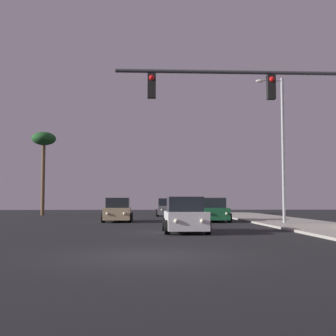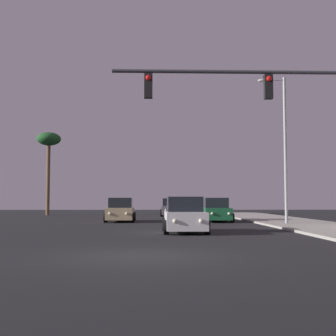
{
  "view_description": "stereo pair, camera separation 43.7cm",
  "coord_description": "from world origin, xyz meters",
  "px_view_note": "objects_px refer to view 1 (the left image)",
  "views": [
    {
      "loc": [
        -0.1,
        -12.91,
        1.53
      ],
      "look_at": [
        1.05,
        10.13,
        3.11
      ],
      "focal_mm": 50.0,
      "sensor_mm": 36.0,
      "label": 1
    },
    {
      "loc": [
        0.34,
        -12.93,
        1.53
      ],
      "look_at": [
        1.05,
        10.13,
        3.11
      ],
      "focal_mm": 50.0,
      "sensor_mm": 36.0,
      "label": 2
    }
  ],
  "objects_px": {
    "street_lamp": "(281,142)",
    "palm_tree_far": "(44,143)",
    "car_green": "(213,211)",
    "traffic_light_mast": "(283,111)",
    "car_tan": "(118,211)",
    "car_grey": "(167,208)",
    "car_white": "(185,216)"
  },
  "relations": [
    {
      "from": "street_lamp",
      "to": "palm_tree_far",
      "type": "xyz_separation_m",
      "value": [
        -18.5,
        18.6,
        2.09
      ]
    },
    {
      "from": "car_green",
      "to": "traffic_light_mast",
      "type": "xyz_separation_m",
      "value": [
        0.23,
        -16.17,
        4.05
      ]
    },
    {
      "from": "car_green",
      "to": "street_lamp",
      "type": "height_order",
      "value": "street_lamp"
    },
    {
      "from": "palm_tree_far",
      "to": "car_green",
      "type": "bearing_deg",
      "value": -43.1
    },
    {
      "from": "car_tan",
      "to": "palm_tree_far",
      "type": "height_order",
      "value": "palm_tree_far"
    },
    {
      "from": "car_tan",
      "to": "street_lamp",
      "type": "relative_size",
      "value": 0.48
    },
    {
      "from": "car_green",
      "to": "traffic_light_mast",
      "type": "relative_size",
      "value": 0.49
    },
    {
      "from": "car_grey",
      "to": "traffic_light_mast",
      "type": "distance_m",
      "value": 28.01
    },
    {
      "from": "car_grey",
      "to": "car_tan",
      "type": "xyz_separation_m",
      "value": [
        -3.99,
        -11.17,
        0.0
      ]
    },
    {
      "from": "car_grey",
      "to": "street_lamp",
      "type": "relative_size",
      "value": 0.48
    },
    {
      "from": "car_green",
      "to": "street_lamp",
      "type": "relative_size",
      "value": 0.48
    },
    {
      "from": "car_green",
      "to": "car_tan",
      "type": "xyz_separation_m",
      "value": [
        -6.75,
        0.22,
        0.0
      ]
    },
    {
      "from": "car_tan",
      "to": "street_lamp",
      "type": "height_order",
      "value": "street_lamp"
    },
    {
      "from": "car_white",
      "to": "traffic_light_mast",
      "type": "height_order",
      "value": "traffic_light_mast"
    },
    {
      "from": "car_tan",
      "to": "traffic_light_mast",
      "type": "bearing_deg",
      "value": 112.55
    },
    {
      "from": "car_tan",
      "to": "car_white",
      "type": "distance_m",
      "value": 11.67
    },
    {
      "from": "car_white",
      "to": "street_lamp",
      "type": "distance_m",
      "value": 9.98
    },
    {
      "from": "car_tan",
      "to": "street_lamp",
      "type": "distance_m",
      "value": 12.18
    },
    {
      "from": "palm_tree_far",
      "to": "car_tan",
      "type": "bearing_deg",
      "value": -59.22
    },
    {
      "from": "car_grey",
      "to": "car_white",
      "type": "xyz_separation_m",
      "value": [
        -0.19,
        -22.21,
        0.0
      ]
    },
    {
      "from": "car_tan",
      "to": "palm_tree_far",
      "type": "bearing_deg",
      "value": -59.73
    },
    {
      "from": "car_green",
      "to": "car_white",
      "type": "height_order",
      "value": "same"
    },
    {
      "from": "car_grey",
      "to": "palm_tree_far",
      "type": "height_order",
      "value": "palm_tree_far"
    },
    {
      "from": "car_white",
      "to": "street_lamp",
      "type": "xyz_separation_m",
      "value": [
        6.49,
        6.21,
        4.36
      ]
    },
    {
      "from": "car_green",
      "to": "car_tan",
      "type": "height_order",
      "value": "same"
    },
    {
      "from": "car_grey",
      "to": "street_lamp",
      "type": "xyz_separation_m",
      "value": [
        6.3,
        -16.0,
        4.36
      ]
    },
    {
      "from": "car_tan",
      "to": "car_white",
      "type": "relative_size",
      "value": 1.0
    },
    {
      "from": "street_lamp",
      "to": "car_green",
      "type": "bearing_deg",
      "value": 127.59
    },
    {
      "from": "car_tan",
      "to": "car_white",
      "type": "bearing_deg",
      "value": 108.5
    },
    {
      "from": "car_grey",
      "to": "traffic_light_mast",
      "type": "xyz_separation_m",
      "value": [
        2.98,
        -27.56,
        4.05
      ]
    },
    {
      "from": "car_green",
      "to": "traffic_light_mast",
      "type": "bearing_deg",
      "value": 93.03
    },
    {
      "from": "car_green",
      "to": "palm_tree_far",
      "type": "bearing_deg",
      "value": -40.87
    }
  ]
}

